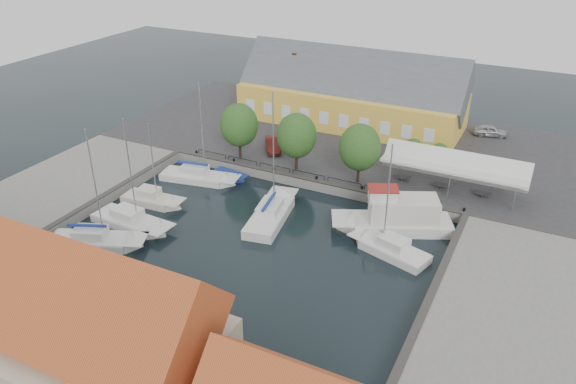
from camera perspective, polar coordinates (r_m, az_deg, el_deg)
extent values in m
plane|color=black|center=(50.80, -3.04, -4.31)|extent=(140.00, 140.00, 0.00)
cube|color=#2D2D30|center=(69.27, 6.34, 5.10)|extent=(56.00, 26.00, 1.00)
cube|color=slate|center=(62.02, -22.02, 0.34)|extent=(12.00, 24.00, 1.00)
cube|color=slate|center=(44.03, 21.89, -11.49)|extent=(12.00, 24.00, 1.00)
cube|color=#383533|center=(58.30, 1.89, 1.37)|extent=(56.00, 0.60, 0.12)
cube|color=#383533|center=(57.90, -18.28, -0.32)|extent=(0.60, 24.00, 0.12)
cube|color=#383533|center=(44.03, 14.65, -9.27)|extent=(0.60, 24.00, 0.12)
cylinder|color=black|center=(64.99, -9.28, 4.01)|extent=(0.24, 0.24, 0.40)
cylinder|color=black|center=(62.38, -5.52, 3.22)|extent=(0.24, 0.24, 0.40)
cylinder|color=black|center=(60.08, -1.45, 2.36)|extent=(0.24, 0.24, 0.40)
cylinder|color=black|center=(58.12, 2.91, 1.41)|extent=(0.24, 0.24, 0.40)
cylinder|color=black|center=(56.54, 7.55, 0.40)|extent=(0.24, 0.24, 0.40)
cylinder|color=black|center=(55.36, 12.41, -0.67)|extent=(0.24, 0.24, 0.40)
cylinder|color=black|center=(54.61, 17.45, -1.76)|extent=(0.24, 0.24, 0.40)
cube|color=gold|center=(73.35, 6.39, 8.69)|extent=(28.00, 10.00, 4.50)
cube|color=#474C51|center=(72.30, 6.53, 11.31)|extent=(28.56, 7.60, 7.60)
cube|color=gold|center=(82.44, 1.28, 10.63)|extent=(6.00, 6.00, 3.50)
cube|color=brown|center=(74.83, 0.72, 13.51)|extent=(0.60, 0.60, 1.20)
cube|color=silver|center=(57.24, 16.59, 2.57)|extent=(14.00, 4.00, 0.25)
cylinder|color=silver|center=(57.32, 10.21, 1.87)|extent=(0.10, 0.10, 2.70)
cylinder|color=silver|center=(60.48, 11.23, 3.19)|extent=(0.10, 0.10, 2.70)
cylinder|color=silver|center=(56.19, 16.03, 0.64)|extent=(0.10, 0.10, 2.70)
cylinder|color=silver|center=(59.42, 16.77, 2.04)|extent=(0.10, 0.10, 2.70)
cylinder|color=silver|center=(55.69, 22.03, -0.64)|extent=(0.10, 0.10, 2.70)
cylinder|color=silver|center=(58.94, 22.44, 0.85)|extent=(0.10, 0.10, 2.70)
cylinder|color=black|center=(63.13, -4.89, 4.40)|extent=(0.30, 0.30, 2.10)
ellipsoid|color=#204C1B|center=(62.07, -4.99, 6.80)|extent=(4.20, 4.20, 4.83)
cylinder|color=black|center=(60.04, 0.86, 3.24)|extent=(0.30, 0.30, 2.10)
ellipsoid|color=#204C1B|center=(58.92, 0.88, 5.75)|extent=(4.20, 4.20, 4.83)
cylinder|color=black|center=(57.64, 7.14, 1.92)|extent=(0.30, 0.30, 2.10)
ellipsoid|color=#204C1B|center=(56.47, 7.30, 4.52)|extent=(4.20, 4.20, 4.83)
imported|color=#A3A5AB|center=(73.31, 19.87, 5.88)|extent=(4.32, 2.52, 1.38)
imported|color=#581714|center=(64.95, -1.53, 4.87)|extent=(3.67, 4.57, 1.46)
cube|color=silver|center=(52.61, -1.90, -2.87)|extent=(4.07, 7.86, 1.50)
cube|color=silver|center=(52.99, -1.60, -1.64)|extent=(4.22, 9.31, 0.08)
cube|color=silver|center=(52.14, -1.86, -1.59)|extent=(2.40, 3.28, 0.90)
cylinder|color=silver|center=(50.99, -1.49, 4.12)|extent=(0.12, 0.12, 11.23)
cube|color=navy|center=(51.63, -1.94, -0.96)|extent=(0.87, 3.72, 0.22)
cube|color=silver|center=(52.48, 11.46, -3.62)|extent=(9.39, 6.68, 1.80)
cube|color=silver|center=(51.83, 10.35, -2.72)|extent=(10.94, 7.29, 0.08)
cube|color=beige|center=(51.49, 11.66, -1.71)|extent=(6.68, 5.08, 2.20)
cube|color=silver|center=(50.52, 9.59, -0.30)|extent=(2.96, 2.66, 1.20)
cube|color=maroon|center=(50.23, 9.65, 0.35)|extent=(3.20, 2.84, 0.10)
cube|color=silver|center=(48.71, 10.74, -6.29)|extent=(6.34, 4.09, 1.30)
cube|color=silver|center=(48.66, 10.10, -5.30)|extent=(7.43, 4.34, 0.08)
cube|color=silver|center=(48.15, 10.72, -5.09)|extent=(2.74, 2.30, 0.90)
cylinder|color=silver|center=(46.58, 10.11, -0.39)|extent=(0.12, 0.12, 9.17)
cube|color=silver|center=(61.26, -9.54, 1.29)|extent=(7.34, 3.74, 1.30)
cube|color=silver|center=(60.61, -8.84, 1.77)|extent=(8.69, 3.89, 0.08)
cube|color=silver|center=(60.70, -9.47, 2.24)|extent=(3.06, 2.19, 0.90)
cylinder|color=silver|center=(58.40, -8.73, 6.18)|extent=(0.12, 0.12, 10.20)
cube|color=navy|center=(60.46, -9.68, 2.90)|extent=(3.48, 0.84, 0.22)
cube|color=beige|center=(57.52, -13.94, -1.01)|extent=(5.36, 2.68, 1.30)
cube|color=beige|center=(56.86, -13.48, -0.52)|extent=(6.39, 2.68, 0.08)
cube|color=beige|center=(56.93, -13.96, -0.02)|extent=(2.20, 1.70, 0.90)
cylinder|color=silver|center=(54.98, -13.57, 2.95)|extent=(0.12, 0.12, 7.79)
cube|color=silver|center=(54.35, -15.98, -3.09)|extent=(6.82, 3.07, 1.30)
cube|color=silver|center=(53.48, -15.44, -2.69)|extent=(8.15, 3.04, 0.08)
cube|color=silver|center=(53.69, -16.01, -2.08)|extent=(2.77, 1.99, 0.90)
cylinder|color=silver|center=(50.92, -15.71, 1.96)|extent=(0.12, 0.12, 9.92)
cube|color=silver|center=(52.22, -19.44, -5.01)|extent=(7.37, 5.09, 1.30)
cube|color=silver|center=(51.54, -18.68, -4.43)|extent=(8.60, 5.53, 0.08)
cube|color=silver|center=(51.57, -19.46, -3.94)|extent=(3.23, 2.72, 0.90)
cylinder|color=silver|center=(48.99, -18.99, 0.54)|extent=(0.12, 0.12, 10.13)
cube|color=navy|center=(51.27, -19.77, -3.22)|extent=(3.26, 1.53, 0.22)
cube|color=silver|center=(52.06, -22.93, -5.81)|extent=(3.61, 1.77, 0.90)
cube|color=silver|center=(51.50, -22.71, -5.50)|extent=(4.32, 1.72, 0.08)
cube|color=navy|center=(61.51, -6.17, 1.64)|extent=(3.60, 2.19, 0.80)
cube|color=navy|center=(61.06, -5.89, 1.91)|extent=(4.26, 2.22, 0.08)
cube|color=#B05326|center=(28.44, -19.72, -11.23)|extent=(12.36, 6.50, 6.50)
cube|color=brown|center=(29.50, -24.38, -6.72)|extent=(0.70, 0.70, 1.00)
cube|color=brown|center=(26.06, -16.46, -10.31)|extent=(0.60, 0.60, 0.80)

